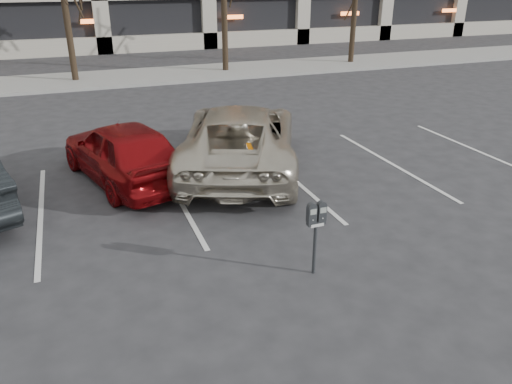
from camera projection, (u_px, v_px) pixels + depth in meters
ground at (274, 230)px, 9.52m from camera, size 140.00×140.00×0.00m
sidewalk at (144, 76)px, 23.20m from camera, size 80.00×4.00×0.12m
stall_lines at (176, 194)px, 11.04m from camera, size 16.90×5.20×0.00m
parking_meter at (316, 221)px, 7.79m from camera, size 0.32×0.13×1.25m
suv_silver at (239, 138)px, 12.21m from camera, size 4.64×6.36×1.61m
car_red at (124, 151)px, 11.48m from camera, size 2.86×4.61×1.47m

